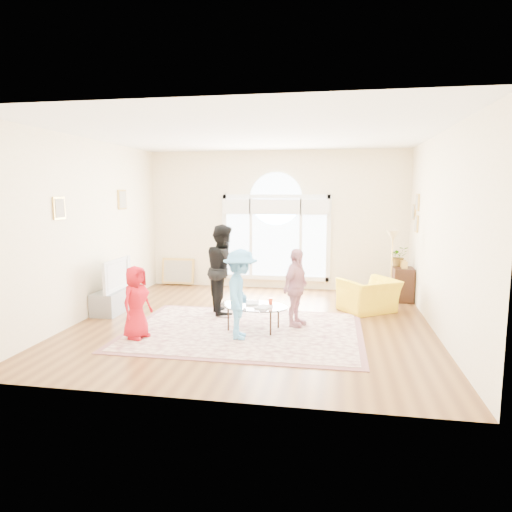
% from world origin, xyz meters
% --- Properties ---
extents(ground, '(6.00, 6.00, 0.00)m').
position_xyz_m(ground, '(0.00, 0.00, 0.00)').
color(ground, '#56341A').
rests_on(ground, ground).
extents(room_shell, '(6.00, 6.00, 6.00)m').
position_xyz_m(room_shell, '(0.01, 2.83, 1.57)').
color(room_shell, '#FEEDC8').
rests_on(room_shell, ground).
extents(area_rug, '(3.60, 2.60, 0.02)m').
position_xyz_m(area_rug, '(-0.06, -0.50, 0.01)').
color(area_rug, beige).
rests_on(area_rug, ground).
extents(rug_border, '(3.80, 2.80, 0.01)m').
position_xyz_m(rug_border, '(-0.06, -0.50, 0.01)').
color(rug_border, '#875454').
rests_on(rug_border, ground).
extents(tv_console, '(0.45, 1.00, 0.42)m').
position_xyz_m(tv_console, '(-2.75, 0.30, 0.21)').
color(tv_console, gray).
rests_on(tv_console, ground).
extents(television, '(0.17, 1.03, 0.59)m').
position_xyz_m(television, '(-2.74, 0.30, 0.72)').
color(television, black).
rests_on(television, tv_console).
extents(coffee_table, '(1.25, 0.91, 0.54)m').
position_xyz_m(coffee_table, '(0.08, -0.40, 0.40)').
color(coffee_table, silver).
rests_on(coffee_table, ground).
extents(armchair, '(1.27, 1.24, 0.62)m').
position_xyz_m(armchair, '(2.02, 1.14, 0.31)').
color(armchair, yellow).
rests_on(armchair, ground).
extents(side_cabinet, '(0.40, 0.50, 0.70)m').
position_xyz_m(side_cabinet, '(2.78, 2.14, 0.35)').
color(side_cabinet, black).
rests_on(side_cabinet, ground).
extents(floor_lamp, '(0.29, 0.29, 1.51)m').
position_xyz_m(floor_lamp, '(2.48, 1.64, 1.28)').
color(floor_lamp, black).
rests_on(floor_lamp, ground).
extents(plant_pedestal, '(0.20, 0.20, 0.70)m').
position_xyz_m(plant_pedestal, '(2.70, 2.35, 0.35)').
color(plant_pedestal, white).
rests_on(plant_pedestal, ground).
extents(potted_plant, '(0.43, 0.39, 0.42)m').
position_xyz_m(potted_plant, '(2.70, 2.35, 0.91)').
color(potted_plant, '#33722D').
rests_on(potted_plant, plant_pedestal).
extents(leaning_picture, '(0.80, 0.14, 0.62)m').
position_xyz_m(leaning_picture, '(-2.38, 2.90, 0.00)').
color(leaning_picture, tan).
rests_on(leaning_picture, ground).
extents(child_red, '(0.51, 0.63, 1.13)m').
position_xyz_m(child_red, '(-1.61, -1.15, 0.58)').
color(child_red, red).
rests_on(child_red, area_rug).
extents(child_black, '(0.90, 0.99, 1.65)m').
position_xyz_m(child_black, '(-0.65, 0.55, 0.84)').
color(child_black, black).
rests_on(child_black, area_rug).
extents(child_pink, '(0.57, 0.83, 1.31)m').
position_xyz_m(child_pink, '(0.74, -0.09, 0.67)').
color(child_pink, '#CF8E99').
rests_on(child_pink, area_rug).
extents(child_blue, '(0.61, 0.95, 1.38)m').
position_xyz_m(child_blue, '(-0.03, -0.88, 0.71)').
color(child_blue, '#58AAEE').
rests_on(child_blue, area_rug).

